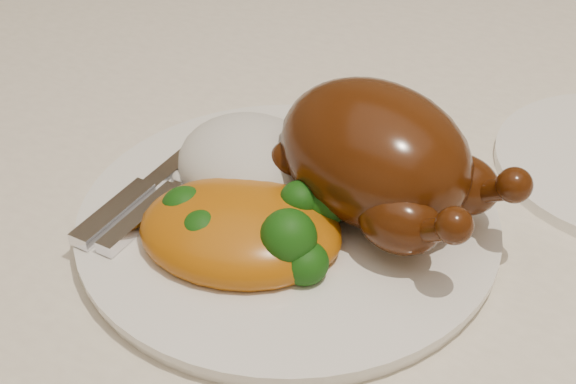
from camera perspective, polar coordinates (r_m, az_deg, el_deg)
The scene contains 7 objects.
dining_table at distance 0.67m, azimuth 5.02°, elevation -8.12°, with size 1.60×0.90×0.76m.
tablecloth at distance 0.62m, azimuth 5.38°, elevation -3.37°, with size 1.73×1.03×0.18m.
dinner_plate at distance 0.58m, azimuth -0.00°, elevation -2.08°, with size 0.30×0.30×0.01m, color white.
roast_chicken at distance 0.56m, azimuth 6.46°, elevation 2.53°, with size 0.20×0.16×0.10m.
rice_mound at distance 0.61m, azimuth -2.73°, elevation 2.04°, with size 0.15×0.14×0.06m.
mac_and_cheese at distance 0.54m, azimuth -2.56°, elevation -2.68°, with size 0.17×0.15×0.06m.
cutlery at distance 0.59m, azimuth -9.83°, elevation -0.27°, with size 0.04×0.18×0.01m.
Camera 1 is at (0.18, -0.44, 1.14)m, focal length 50.00 mm.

